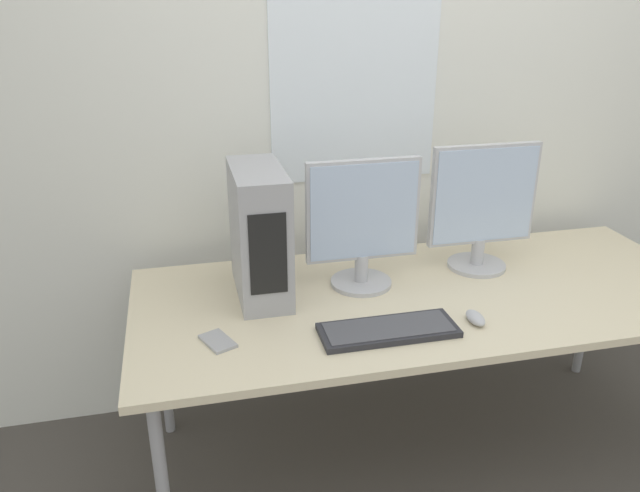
{
  "coord_description": "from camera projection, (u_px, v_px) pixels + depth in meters",
  "views": [
    {
      "loc": [
        -0.84,
        -1.43,
        1.74
      ],
      "look_at": [
        -0.4,
        0.44,
        0.94
      ],
      "focal_mm": 35.0,
      "sensor_mm": 36.0,
      "label": 1
    }
  ],
  "objects": [
    {
      "name": "wall_back",
      "position": [
        385.0,
        90.0,
        2.52
      ],
      "size": [
        8.0,
        0.07,
        2.7
      ],
      "color": "silver",
      "rests_on": "ground_plane"
    },
    {
      "name": "desk",
      "position": [
        428.0,
        302.0,
        2.26
      ],
      "size": [
        2.1,
        0.88,
        0.72
      ],
      "color": "beige",
      "rests_on": "ground_plane"
    },
    {
      "name": "pc_tower",
      "position": [
        260.0,
        233.0,
        2.16
      ],
      "size": [
        0.17,
        0.39,
        0.46
      ],
      "color": "#9E9EA3",
      "rests_on": "desk"
    },
    {
      "name": "monitor_main",
      "position": [
        363.0,
        223.0,
        2.21
      ],
      "size": [
        0.41,
        0.22,
        0.47
      ],
      "color": "#B7B7BC",
      "rests_on": "desk"
    },
    {
      "name": "monitor_right_near",
      "position": [
        483.0,
        207.0,
        2.35
      ],
      "size": [
        0.42,
        0.22,
        0.49
      ],
      "color": "#B7B7BC",
      "rests_on": "desk"
    },
    {
      "name": "keyboard",
      "position": [
        388.0,
        330.0,
        1.98
      ],
      "size": [
        0.44,
        0.16,
        0.02
      ],
      "color": "#28282D",
      "rests_on": "desk"
    },
    {
      "name": "mouse",
      "position": [
        475.0,
        318.0,
        2.04
      ],
      "size": [
        0.05,
        0.1,
        0.03
      ],
      "color": "#B2B2B7",
      "rests_on": "desk"
    },
    {
      "name": "cell_phone",
      "position": [
        218.0,
        341.0,
        1.93
      ],
      "size": [
        0.12,
        0.14,
        0.01
      ],
      "rotation": [
        0.0,
        0.0,
        0.41
      ],
      "color": "#99999E",
      "rests_on": "desk"
    }
  ]
}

